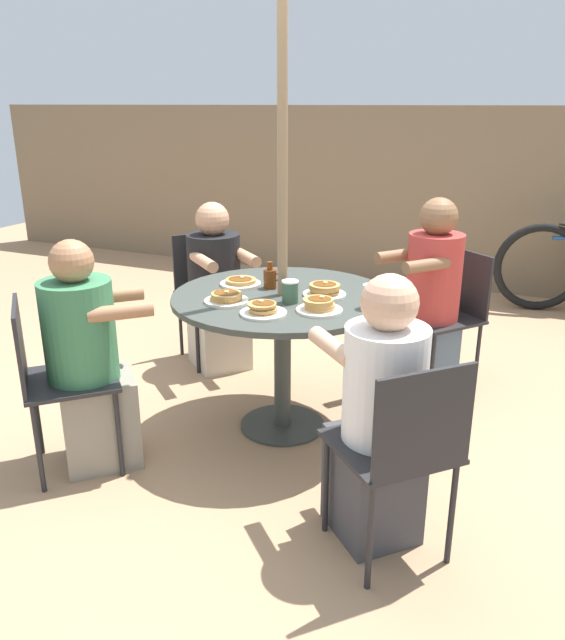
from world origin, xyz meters
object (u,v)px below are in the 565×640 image
(patio_chair_east, at_px, (449,309))
(pancake_plate_a, at_px, (241,282))
(pancake_plate_c, at_px, (319,306))
(syrup_bottle, at_px, (270,278))
(patio_table, at_px, (282,315))
(drinking_glass_a, at_px, (371,296))
(pancake_plate_e, at_px, (263,310))
(diner_north, at_px, (379,422))
(patio_chair_west, at_px, (52,373))
(patio_chair_south, at_px, (208,287))
(diner_west, at_px, (89,366))
(patio_chair_north, at_px, (402,446))
(pancake_plate_b, at_px, (324,290))
(diner_east, at_px, (428,305))
(pancake_plate_d, at_px, (227,298))
(coffee_cup, at_px, (290,292))
(diner_south, at_px, (217,293))

(patio_chair_east, distance_m, pancake_plate_a, 1.32)
(pancake_plate_c, relative_size, syrup_bottle, 1.54)
(patio_table, xyz_separation_m, drinking_glass_a, (0.47, -0.03, 0.17))
(drinking_glass_a, bearing_deg, patio_chair_east, 75.97)
(patio_table, height_order, pancake_plate_e, pancake_plate_e)
(diner_north, bearing_deg, patio_chair_west, 138.69)
(patio_chair_south, bearing_deg, diner_west, 47.24)
(patio_chair_south, distance_m, pancake_plate_c, 1.49)
(patio_chair_north, distance_m, diner_north, 0.17)
(patio_chair_south, bearing_deg, patio_chair_north, 88.02)
(pancake_plate_b, relative_size, drinking_glass_a, 1.91)
(patio_chair_north, relative_size, pancake_plate_c, 3.86)
(patio_chair_north, height_order, diner_east, diner_east)
(pancake_plate_d, bearing_deg, pancake_plate_b, 36.71)
(patio_table, height_order, diner_north, diner_north)
(patio_table, bearing_deg, patio_chair_north, -43.66)
(syrup_bottle, bearing_deg, pancake_plate_a, -175.94)
(patio_chair_east, height_order, diner_east, diner_east)
(coffee_cup, bearing_deg, patio_chair_north, -42.64)
(patio_chair_east, bearing_deg, diner_south, 48.86)
(diner_south, bearing_deg, patio_chair_west, 37.42)
(pancake_plate_c, distance_m, pancake_plate_e, 0.27)
(diner_west, bearing_deg, pancake_plate_e, 71.36)
(patio_table, bearing_deg, patio_chair_east, 51.88)
(diner_west, xyz_separation_m, pancake_plate_e, (0.74, 0.37, 0.27))
(patio_chair_east, distance_m, diner_east, 0.17)
(pancake_plate_a, relative_size, drinking_glass_a, 1.91)
(pancake_plate_b, bearing_deg, diner_north, -55.81)
(pancake_plate_b, bearing_deg, pancake_plate_d, -143.29)
(pancake_plate_b, distance_m, drinking_glass_a, 0.29)
(diner_south, bearing_deg, pancake_plate_d, 72.57)
(patio_chair_south, bearing_deg, pancake_plate_c, 91.28)
(diner_north, distance_m, patio_chair_west, 1.52)
(pancake_plate_c, xyz_separation_m, drinking_glass_a, (0.20, 0.15, 0.03))
(pancake_plate_a, relative_size, syrup_bottle, 1.54)
(diner_north, height_order, syrup_bottle, diner_north)
(pancake_plate_a, distance_m, pancake_plate_e, 0.51)
(patio_table, distance_m, diner_south, 0.99)
(patio_chair_west, bearing_deg, diner_north, 49.99)
(patio_chair_south, xyz_separation_m, patio_chair_west, (0.07, -1.54, 0.00))
(pancake_plate_d, bearing_deg, diner_east, 51.29)
(patio_chair_north, xyz_separation_m, diner_west, (-1.52, 0.10, 0.01))
(patio_chair_north, bearing_deg, pancake_plate_a, 95.76)
(patio_table, height_order, drinking_glass_a, drinking_glass_a)
(coffee_cup, xyz_separation_m, drinking_glass_a, (0.38, 0.08, 0.00))
(patio_table, relative_size, diner_west, 1.02)
(diner_north, bearing_deg, patio_chair_east, 43.74)
(patio_chair_east, height_order, coffee_cup, coffee_cup)
(pancake_plate_e, distance_m, syrup_bottle, 0.44)
(diner_north, height_order, coffee_cup, diner_north)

